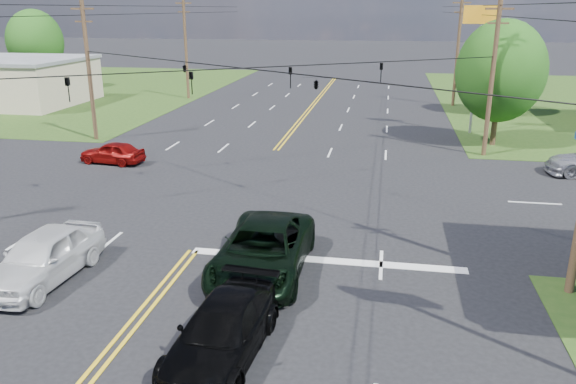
% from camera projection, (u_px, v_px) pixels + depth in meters
% --- Properties ---
extents(ground, '(280.00, 280.00, 0.00)m').
position_uv_depth(ground, '(245.00, 188.00, 28.66)').
color(ground, black).
rests_on(ground, ground).
extents(grass_nw, '(46.00, 48.00, 0.03)m').
position_uv_depth(grass_nw, '(18.00, 88.00, 64.39)').
color(grass_nw, '#234215').
rests_on(grass_nw, ground).
extents(stop_bar, '(10.00, 0.50, 0.02)m').
position_uv_depth(stop_bar, '(325.00, 261.00, 20.35)').
color(stop_bar, silver).
rests_on(stop_bar, ground).
extents(pole_nw, '(1.60, 0.28, 9.50)m').
position_uv_depth(pole_nw, '(89.00, 68.00, 37.70)').
color(pole_nw, '#43301C').
rests_on(pole_nw, ground).
extents(pole_ne, '(1.60, 0.28, 9.50)m').
position_uv_depth(pole_ne, '(492.00, 75.00, 33.41)').
color(pole_ne, '#43301C').
rests_on(pole_ne, ground).
extents(pole_left_far, '(1.60, 0.28, 10.00)m').
position_uv_depth(pole_left_far, '(186.00, 46.00, 55.40)').
color(pole_left_far, '#43301C').
rests_on(pole_left_far, ground).
extents(pole_right_far, '(1.60, 0.28, 10.00)m').
position_uv_depth(pole_right_far, '(458.00, 49.00, 51.11)').
color(pole_right_far, '#43301C').
rests_on(pole_right_far, ground).
extents(span_wire_signals, '(26.00, 18.00, 1.13)m').
position_uv_depth(span_wire_signals, '(242.00, 68.00, 26.79)').
color(span_wire_signals, black).
rests_on(span_wire_signals, ground).
extents(power_lines, '(26.04, 100.00, 0.64)m').
position_uv_depth(power_lines, '(229.00, 11.00, 24.11)').
color(power_lines, black).
rests_on(power_lines, ground).
extents(tree_right_a, '(5.70, 5.70, 8.18)m').
position_uv_depth(tree_right_a, '(501.00, 71.00, 36.06)').
color(tree_right_a, '#43301C').
rests_on(tree_right_a, ground).
extents(tree_right_b, '(4.94, 4.94, 7.09)m').
position_uv_depth(tree_right_b, '(505.00, 65.00, 47.08)').
color(tree_right_b, '#43301C').
rests_on(tree_right_b, ground).
extents(tree_far_l, '(6.08, 6.08, 8.72)m').
position_uv_depth(tree_far_l, '(35.00, 42.00, 62.27)').
color(tree_far_l, '#43301C').
rests_on(tree_far_l, ground).
extents(pickup_dkgreen, '(2.91, 6.29, 1.75)m').
position_uv_depth(pickup_dkgreen, '(263.00, 250.00, 19.12)').
color(pickup_dkgreen, black).
rests_on(pickup_dkgreen, ground).
extents(suv_black, '(2.47, 5.18, 1.46)m').
position_uv_depth(suv_black, '(223.00, 331.00, 14.58)').
color(suv_black, black).
rests_on(suv_black, ground).
extents(pickup_white, '(2.36, 5.14, 1.71)m').
position_uv_depth(pickup_white, '(43.00, 256.00, 18.68)').
color(pickup_white, silver).
rests_on(pickup_white, ground).
extents(sedan_red, '(3.96, 1.95, 1.30)m').
position_uv_depth(sedan_red, '(112.00, 152.00, 32.99)').
color(sedan_red, maroon).
rests_on(sedan_red, ground).
extents(polesign_ne, '(2.46, 0.44, 8.93)m').
position_uv_depth(polesign_ne, '(480.00, 33.00, 38.93)').
color(polesign_ne, '#A5A5AA').
rests_on(polesign_ne, ground).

